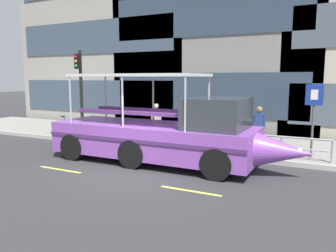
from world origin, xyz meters
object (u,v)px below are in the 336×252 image
Objects in this scene: duck_tour_boat at (166,135)px; pedestrian_mid_right at (156,117)px; pedestrian_mid_left at (197,124)px; leaned_bicycle at (67,127)px; traffic_light_pole at (80,85)px; parking_sign at (314,108)px; pedestrian_near_bow at (259,124)px.

duck_tour_boat reaches higher than pedestrian_mid_right.
pedestrian_mid_left is at bearing -17.39° from pedestrian_mid_right.
pedestrian_mid_left reaches higher than leaned_bicycle.
traffic_light_pole is at bearing -177.43° from pedestrian_mid_left.
pedestrian_mid_right is (-2.32, 3.52, 0.13)m from duck_tour_boat.
traffic_light_pole is 6.78m from duck_tour_boat.
duck_tour_boat is at bearing -56.64° from pedestrian_mid_right.
duck_tour_boat is 6.18× the size of pedestrian_mid_left.
pedestrian_mid_left is (6.21, 0.28, -1.65)m from traffic_light_pole.
pedestrian_mid_left is (0.13, 2.75, 0.04)m from duck_tour_boat.
parking_sign is (10.79, 0.09, -0.75)m from traffic_light_pole.
duck_tour_boat is 5.33× the size of pedestrian_near_bow.
traffic_light_pole is at bearing -179.50° from parking_sign.
duck_tour_boat reaches higher than pedestrian_mid_left.
leaned_bicycle is 7.12m from pedestrian_mid_left.
pedestrian_mid_right is (-2.45, 0.77, 0.09)m from pedestrian_mid_left.
leaned_bicycle is 1.14× the size of pedestrian_mid_left.
traffic_light_pole reaches higher than pedestrian_near_bow.
pedestrian_mid_right is at bearing 174.72° from pedestrian_near_bow.
traffic_light_pole is 4.20m from pedestrian_mid_right.
pedestrian_mid_right is at bearing 15.56° from traffic_light_pole.
duck_tour_boat reaches higher than pedestrian_near_bow.
leaned_bicycle is 7.34m from duck_tour_boat.
duck_tour_boat reaches higher than leaned_bicycle.
duck_tour_boat is 4.07m from pedestrian_near_bow.
traffic_light_pole is at bearing -176.18° from pedestrian_near_bow.
pedestrian_mid_left is at bearing 177.68° from parking_sign.
parking_sign is 0.28× the size of duck_tour_boat.
traffic_light_pole is 0.45× the size of duck_tour_boat.
pedestrian_mid_left is (-2.55, -0.31, -0.15)m from pedestrian_near_bow.
pedestrian_mid_right is at bearing 172.27° from parking_sign.
duck_tour_boat is at bearing -18.35° from leaned_bicycle.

